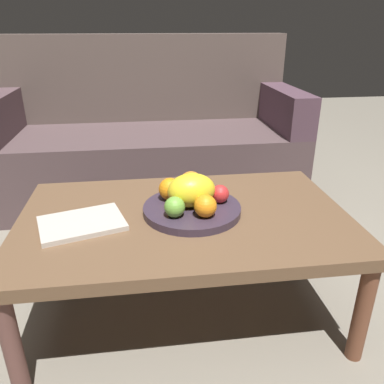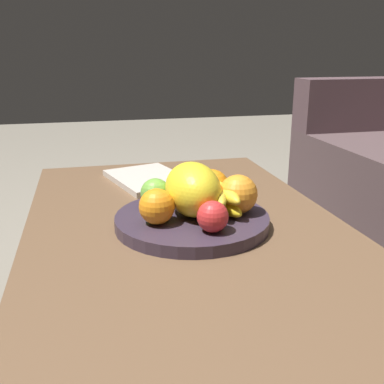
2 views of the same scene
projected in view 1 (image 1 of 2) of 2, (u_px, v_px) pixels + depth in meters
The scene contains 12 objects.
ground_plane at pixel (185, 307), 1.41m from camera, with size 8.00×8.00×0.00m, color gray.
coffee_table at pixel (185, 225), 1.28m from camera, with size 1.07×0.67×0.38m.
couch at pixel (148, 143), 2.27m from camera, with size 1.70×0.70×0.90m.
fruit_bowl at pixel (192, 209), 1.27m from camera, with size 0.32×0.32×0.03m, color #362A39.
melon_large_front at pixel (191, 190), 1.24m from camera, with size 0.16×0.11×0.11m, color yellow.
orange_front at pixel (205, 206), 1.18m from camera, with size 0.07×0.07×0.07m, color orange.
orange_left at pixel (191, 183), 1.33m from camera, with size 0.08×0.08×0.08m, color orange.
orange_right at pixel (170, 189), 1.29m from camera, with size 0.08×0.08×0.08m, color orange.
apple_front at pixel (220, 194), 1.28m from camera, with size 0.06×0.06×0.06m, color red.
apple_left at pixel (175, 207), 1.18m from camera, with size 0.07×0.07×0.07m, color #6CAA3D.
banana_bunch at pixel (189, 191), 1.31m from camera, with size 0.17×0.14×0.06m.
magazine at pixel (82, 223), 1.19m from camera, with size 0.25×0.18×0.02m, color beige.
Camera 1 is at (-0.13, -1.12, 0.96)m, focal length 35.97 mm.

